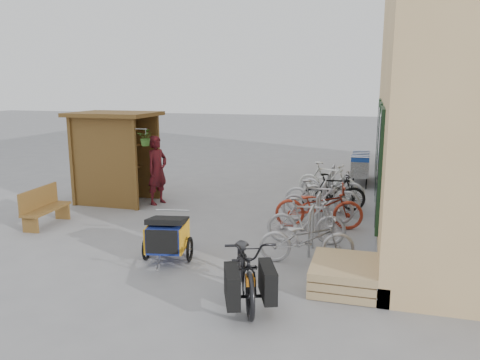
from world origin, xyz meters
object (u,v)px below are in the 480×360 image
(kiosk, at_px, (112,145))
(person_kiosk, at_px, (157,170))
(bike_0, at_px, (307,239))
(bike_4, at_px, (322,194))
(bike_1, at_px, (306,221))
(shopping_carts, at_px, (361,164))
(bike_6, at_px, (332,185))
(bike_7, at_px, (327,181))
(bike_5, at_px, (334,192))
(cargo_bike, at_px, (246,266))
(pallet_stack, at_px, (344,274))
(child_trailer, at_px, (167,235))
(bike_2, at_px, (319,206))
(bike_3, at_px, (317,202))
(bench, at_px, (44,206))

(kiosk, xyz_separation_m, person_kiosk, (1.21, 0.14, -0.65))
(kiosk, bearing_deg, bike_0, -28.20)
(person_kiosk, height_order, bike_4, person_kiosk)
(person_kiosk, relative_size, bike_1, 1.16)
(shopping_carts, xyz_separation_m, bike_1, (-0.85, -6.44, -0.12))
(person_kiosk, xyz_separation_m, bike_6, (4.42, 1.37, -0.43))
(bike_6, bearing_deg, kiosk, 119.65)
(bike_1, xyz_separation_m, bike_7, (0.05, 3.82, 0.05))
(bike_5, height_order, bike_6, bike_5)
(bike_0, height_order, bike_6, bike_6)
(cargo_bike, relative_size, bike_4, 1.13)
(pallet_stack, relative_size, bike_1, 0.77)
(kiosk, bearing_deg, pallet_stack, -31.66)
(cargo_bike, bearing_deg, bike_5, 60.19)
(pallet_stack, xyz_separation_m, bike_1, (-0.85, 1.89, 0.26))
(person_kiosk, bearing_deg, bike_1, -98.21)
(pallet_stack, relative_size, person_kiosk, 0.66)
(kiosk, relative_size, child_trailer, 1.69)
(bike_0, xyz_separation_m, bike_1, (-0.15, 1.00, 0.03))
(kiosk, xyz_separation_m, shopping_carts, (6.28, 4.45, -0.97))
(bike_2, bearing_deg, child_trailer, 129.57)
(bike_3, xyz_separation_m, bike_5, (0.27, 1.16, -0.02))
(cargo_bike, relative_size, bike_7, 1.21)
(kiosk, bearing_deg, bike_4, 3.26)
(kiosk, bearing_deg, bike_6, 14.99)
(bike_0, relative_size, bike_7, 0.98)
(cargo_bike, relative_size, bike_1, 1.34)
(bike_3, bearing_deg, pallet_stack, -164.52)
(bike_0, bearing_deg, shopping_carts, -17.13)
(child_trailer, bearing_deg, bike_5, 47.88)
(bike_4, bearing_deg, bike_2, -173.27)
(child_trailer, height_order, cargo_bike, cargo_bike)
(bike_4, height_order, bike_5, bike_4)
(shopping_carts, xyz_separation_m, person_kiosk, (-5.07, -4.32, 0.32))
(bike_2, bearing_deg, bench, 95.49)
(bike_4, bearing_deg, pallet_stack, -165.30)
(bike_1, bearing_deg, bike_5, -10.64)
(bench, height_order, bike_5, bike_5)
(cargo_bike, height_order, person_kiosk, person_kiosk)
(child_trailer, distance_m, bike_0, 2.48)
(pallet_stack, distance_m, child_trailer, 3.15)
(bike_3, xyz_separation_m, bike_7, (0.01, 2.33, 0.02))
(child_trailer, bearing_deg, shopping_carts, 58.03)
(shopping_carts, height_order, bike_3, shopping_carts)
(shopping_carts, xyz_separation_m, bike_2, (-0.73, -5.35, -0.09))
(bike_1, bearing_deg, kiosk, 65.96)
(pallet_stack, relative_size, bike_7, 0.70)
(person_kiosk, relative_size, bike_6, 1.01)
(child_trailer, height_order, bike_7, bike_7)
(bike_4, height_order, bike_7, bike_7)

